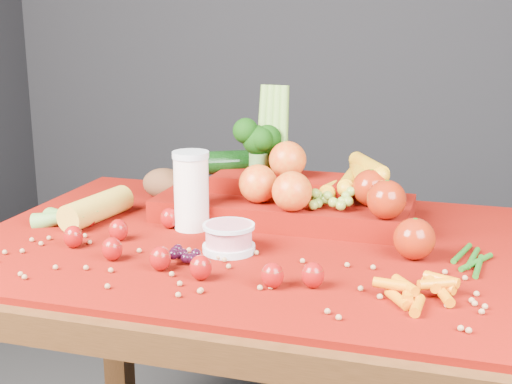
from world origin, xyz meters
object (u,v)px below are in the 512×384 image
(milk_glass, at_px, (191,188))
(yogurt_bowl, at_px, (229,237))
(produce_mound, at_px, (293,191))
(table, at_px, (253,292))

(milk_glass, height_order, yogurt_bowl, milk_glass)
(yogurt_bowl, bearing_deg, milk_glass, 136.46)
(yogurt_bowl, distance_m, produce_mound, 0.24)
(table, distance_m, yogurt_bowl, 0.16)
(milk_glass, bearing_deg, yogurt_bowl, -43.54)
(table, bearing_deg, yogurt_bowl, -104.88)
(table, height_order, milk_glass, milk_glass)
(milk_glass, xyz_separation_m, yogurt_bowl, (0.12, -0.11, -0.06))
(table, relative_size, milk_glass, 7.07)
(table, distance_m, produce_mound, 0.23)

